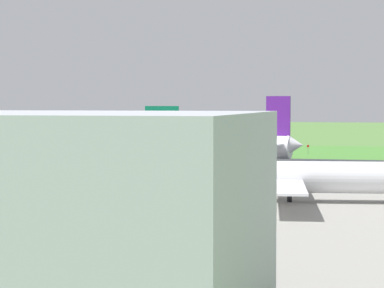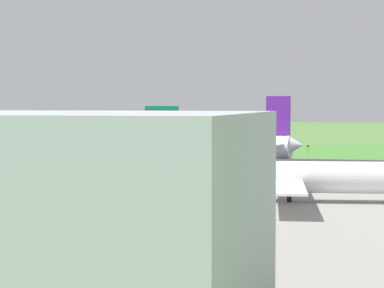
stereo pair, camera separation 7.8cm
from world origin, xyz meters
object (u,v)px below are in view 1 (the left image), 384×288
at_px(airliner_main, 193,145).
at_px(no_stopping_sign, 308,149).
at_px(traffic_cone_orange, 286,151).
at_px(airliner_parked_mid, 288,176).

bearing_deg(airliner_main, no_stopping_sign, -123.00).
xyz_separation_m(airliner_main, traffic_cone_orange, (-16.93, -44.32, -4.08)).
bearing_deg(traffic_cone_orange, no_stopping_sign, 132.86).
relative_size(airliner_main, no_stopping_sign, 20.51).
distance_m(airliner_parked_mid, traffic_cone_orange, 113.13).
bearing_deg(airliner_main, airliner_parked_mid, 113.70).
relative_size(airliner_parked_mid, no_stopping_sign, 17.94).
height_order(airliner_main, airliner_parked_mid, airliner_main).
xyz_separation_m(airliner_parked_mid, traffic_cone_orange, (12.93, -112.34, -3.49)).
relative_size(no_stopping_sign, traffic_cone_orange, 4.79).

